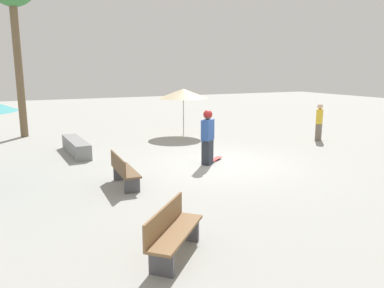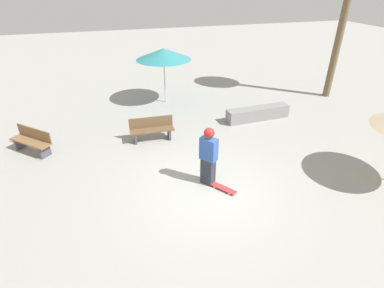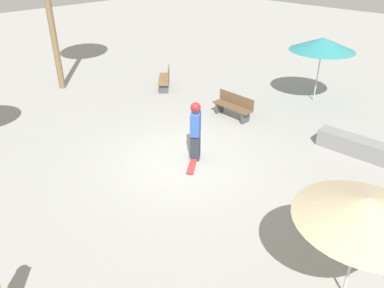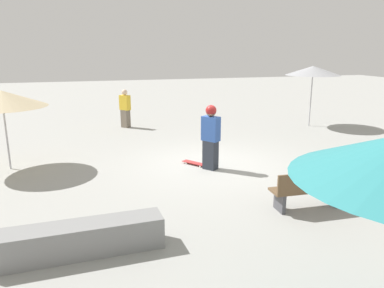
{
  "view_description": "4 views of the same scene",
  "coord_description": "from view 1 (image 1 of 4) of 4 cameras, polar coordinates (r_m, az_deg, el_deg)",
  "views": [
    {
      "loc": [
        5.94,
        10.37,
        3.08
      ],
      "look_at": [
        0.83,
        -0.3,
        0.69
      ],
      "focal_mm": 35.0,
      "sensor_mm": 36.0,
      "label": 1
    },
    {
      "loc": [
        -6.37,
        2.34,
        5.33
      ],
      "look_at": [
        0.52,
        0.29,
        1.28
      ],
      "focal_mm": 28.0,
      "sensor_mm": 36.0,
      "label": 2
    },
    {
      "loc": [
        -6.54,
        -6.87,
        5.74
      ],
      "look_at": [
        -0.22,
        -0.57,
        0.87
      ],
      "focal_mm": 35.0,
      "sensor_mm": 36.0,
      "label": 3
    },
    {
      "loc": [
        9.73,
        -3.38,
        3.26
      ],
      "look_at": [
        0.42,
        -0.69,
        0.77
      ],
      "focal_mm": 35.0,
      "sensor_mm": 36.0,
      "label": 4
    }
  ],
  "objects": [
    {
      "name": "skater_main",
      "position": [
        12.09,
        2.4,
        1.33
      ],
      "size": [
        0.54,
        0.5,
        1.79
      ],
      "rotation": [
        0.0,
        0.0,
        3.79
      ],
      "color": "#282D38",
      "rests_on": "ground_plane"
    },
    {
      "name": "bench_far",
      "position": [
        10.09,
        -10.4,
        -4.03
      ],
      "size": [
        0.49,
        1.61,
        0.85
      ],
      "rotation": [
        0.0,
        0.0,
        1.54
      ],
      "color": "#47474C",
      "rests_on": "ground_plane"
    },
    {
      "name": "skateboard",
      "position": [
        12.76,
        3.53,
        -2.31
      ],
      "size": [
        0.76,
        0.63,
        0.07
      ],
      "rotation": [
        0.0,
        0.0,
        3.77
      ],
      "color": "red",
      "rests_on": "ground_plane"
    },
    {
      "name": "concrete_ledge",
      "position": [
        14.42,
        -17.25,
        -0.38
      ],
      "size": [
        0.65,
        2.76,
        0.53
      ],
      "rotation": [
        0.0,
        0.0,
        1.62
      ],
      "color": "gray",
      "rests_on": "ground_plane"
    },
    {
      "name": "bench_near",
      "position": [
        6.37,
        -2.98,
        -13.24
      ],
      "size": [
        1.42,
        1.46,
        0.85
      ],
      "rotation": [
        0.0,
        0.0,
        0.81
      ],
      "color": "#47474C",
      "rests_on": "ground_plane"
    },
    {
      "name": "ground_plane",
      "position": [
        12.34,
        4.1,
        -3.07
      ],
      "size": [
        60.0,
        60.0,
        0.0
      ],
      "primitive_type": "plane",
      "color": "#9E9E99"
    },
    {
      "name": "shade_umbrella_tan",
      "position": [
        17.44,
        -1.32,
        7.7
      ],
      "size": [
        2.31,
        2.31,
        2.18
      ],
      "color": "#B7B7BC",
      "rests_on": "ground_plane"
    },
    {
      "name": "bystander_watching",
      "position": [
        17.17,
        18.81,
        3.17
      ],
      "size": [
        0.49,
        0.47,
        1.6
      ],
      "rotation": [
        0.0,
        0.0,
        3.84
      ],
      "color": "#726656",
      "rests_on": "ground_plane"
    }
  ]
}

